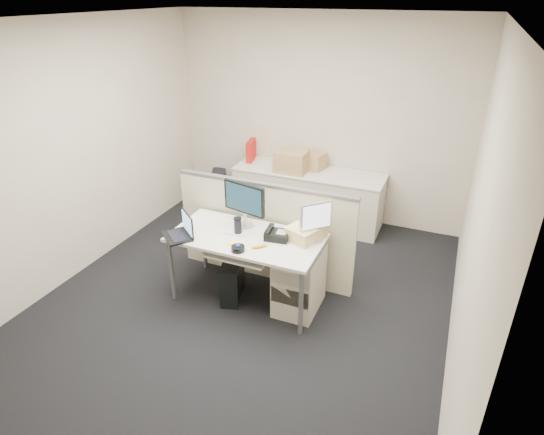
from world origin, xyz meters
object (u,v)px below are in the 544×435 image
at_px(desk, 246,242).
at_px(monitor_main, 244,206).
at_px(desk_phone, 277,235).
at_px(laptop, 176,227).

height_order(desk, monitor_main, monitor_main).
bearing_deg(desk_phone, laptop, -165.44).
distance_m(desk, monitor_main, 0.37).
height_order(desk, laptop, laptop).
distance_m(desk, laptop, 0.70).
relative_size(laptop, desk_phone, 1.37).
distance_m(monitor_main, laptop, 0.70).
bearing_deg(laptop, monitor_main, 81.24).
relative_size(monitor_main, desk_phone, 2.06).
bearing_deg(desk, monitor_main, 119.05).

